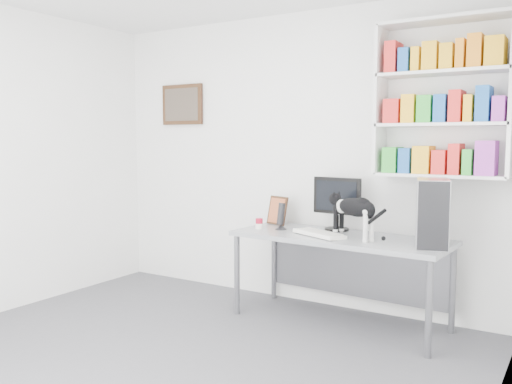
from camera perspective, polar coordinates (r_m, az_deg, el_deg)
room at (r=3.50m, az=-11.63°, el=2.44°), size 4.01×4.01×2.70m
bookshelf at (r=4.52m, az=19.04°, el=9.27°), size 1.03×0.28×1.24m
wall_art at (r=5.85m, az=-7.77°, el=9.10°), size 0.52×0.04×0.42m
desk at (r=4.61m, az=8.74°, el=-9.10°), size 1.82×0.80×0.74m
monitor at (r=4.75m, az=8.54°, el=-1.20°), size 0.46×0.25×0.47m
keyboard at (r=4.49m, az=6.67°, el=-4.38°), size 0.51×0.36×0.04m
pc_tower at (r=4.26m, az=18.01°, el=-1.98°), size 0.35×0.55×0.50m
speaker at (r=4.77m, az=2.65°, el=-2.50°), size 0.14×0.14×0.25m
leaning_print at (r=5.04m, az=2.27°, el=-1.91°), size 0.24×0.15×0.27m
soup_can at (r=4.80m, az=0.34°, el=-3.35°), size 0.08×0.08×0.09m
cat at (r=4.36m, az=10.32°, el=-2.67°), size 0.57×0.38×0.35m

